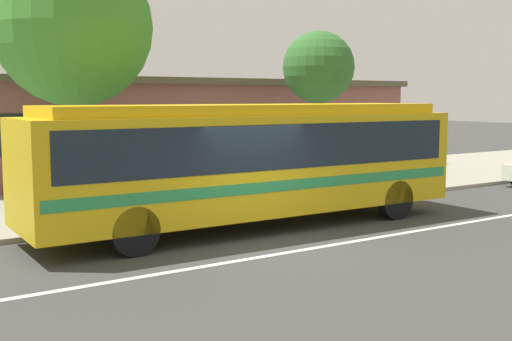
# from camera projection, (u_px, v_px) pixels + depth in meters

# --- Properties ---
(ground_plane) EXTENTS (120.00, 120.00, 0.00)m
(ground_plane) POSITION_uv_depth(u_px,v_px,m) (266.00, 245.00, 13.54)
(ground_plane) COLOR #3C3C39
(sidewalk_slab) EXTENTS (60.00, 8.00, 0.12)m
(sidewalk_slab) POSITION_uv_depth(u_px,v_px,m) (134.00, 198.00, 19.38)
(sidewalk_slab) COLOR #9C9887
(sidewalk_slab) RESTS_ON ground_plane
(lane_stripe_center) EXTENTS (56.00, 0.16, 0.01)m
(lane_stripe_center) POSITION_uv_depth(u_px,v_px,m) (289.00, 252.00, 12.88)
(lane_stripe_center) COLOR silver
(lane_stripe_center) RESTS_ON ground_plane
(transit_bus) EXTENTS (10.75, 2.73, 2.93)m
(transit_bus) POSITION_uv_depth(u_px,v_px,m) (252.00, 156.00, 15.19)
(transit_bus) COLOR gold
(transit_bus) RESTS_ON ground_plane
(pedestrian_waiting_near_sign) EXTENTS (0.47, 0.47, 1.68)m
(pedestrian_waiting_near_sign) POSITION_uv_depth(u_px,v_px,m) (114.00, 179.00, 15.72)
(pedestrian_waiting_near_sign) COLOR #7F7054
(pedestrian_waiting_near_sign) RESTS_ON sidewalk_slab
(pedestrian_walking_along_curb) EXTENTS (0.40, 0.40, 1.60)m
(pedestrian_walking_along_curb) POSITION_uv_depth(u_px,v_px,m) (347.00, 163.00, 20.02)
(pedestrian_walking_along_curb) COLOR #6D615A
(pedestrian_walking_along_curb) RESTS_ON sidewalk_slab
(bus_stop_sign) EXTENTS (0.12, 0.44, 2.63)m
(bus_stop_sign) POSITION_uv_depth(u_px,v_px,m) (338.00, 141.00, 18.98)
(bus_stop_sign) COLOR gray
(bus_stop_sign) RESTS_ON sidewalk_slab
(street_tree_near_stop) EXTENTS (4.23, 4.23, 6.95)m
(street_tree_near_stop) POSITION_uv_depth(u_px,v_px,m) (73.00, 28.00, 17.08)
(street_tree_near_stop) COLOR brown
(street_tree_near_stop) RESTS_ON sidewalk_slab
(street_tree_mid_block) EXTENTS (2.47, 2.47, 5.23)m
(street_tree_mid_block) POSITION_uv_depth(u_px,v_px,m) (318.00, 69.00, 21.95)
(street_tree_mid_block) COLOR brown
(street_tree_mid_block) RESTS_ON sidewalk_slab
(station_building) EXTENTS (18.65, 9.15, 3.79)m
(station_building) POSITION_uv_depth(u_px,v_px,m) (171.00, 125.00, 27.12)
(station_building) COLOR brown
(station_building) RESTS_ON ground_plane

